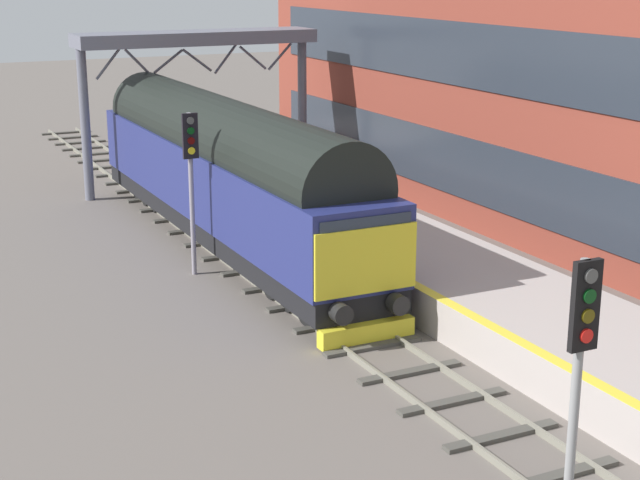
# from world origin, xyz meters

# --- Properties ---
(ground_plane) EXTENTS (140.00, 140.00, 0.00)m
(ground_plane) POSITION_xyz_m (0.00, 0.00, 0.00)
(ground_plane) COLOR #655C56
(ground_plane) RESTS_ON ground
(track_main) EXTENTS (2.50, 60.00, 0.15)m
(track_main) POSITION_xyz_m (0.00, 0.00, 0.06)
(track_main) COLOR gray
(track_main) RESTS_ON ground
(station_platform) EXTENTS (4.00, 44.00, 1.01)m
(station_platform) POSITION_xyz_m (3.60, 0.00, 0.50)
(station_platform) COLOR #B0A59F
(station_platform) RESTS_ON ground
(station_building) EXTENTS (4.82, 36.82, 11.16)m
(station_building) POSITION_xyz_m (10.42, 1.07, 5.58)
(station_building) COLOR brown
(station_building) RESTS_ON ground
(diesel_locomotive) EXTENTS (2.74, 18.72, 4.68)m
(diesel_locomotive) POSITION_xyz_m (0.00, 5.37, 2.48)
(diesel_locomotive) COLOR black
(diesel_locomotive) RESTS_ON ground
(signal_post_near) EXTENTS (0.44, 0.22, 4.89)m
(signal_post_near) POSITION_xyz_m (-1.88, -13.21, 3.18)
(signal_post_near) COLOR gray
(signal_post_near) RESTS_ON ground
(signal_post_mid) EXTENTS (0.44, 0.22, 4.67)m
(signal_post_mid) POSITION_xyz_m (-1.88, 3.03, 3.04)
(signal_post_mid) COLOR gray
(signal_post_mid) RESTS_ON ground
(platform_number_sign) EXTENTS (0.10, 0.44, 1.88)m
(platform_number_sign) POSITION_xyz_m (2.03, -2.01, 2.26)
(platform_number_sign) COLOR slate
(platform_number_sign) RESTS_ON station_platform
(waiting_passenger) EXTENTS (0.37, 0.51, 1.64)m
(waiting_passenger) POSITION_xyz_m (3.06, 3.10, 1.99)
(waiting_passenger) COLOR #322B37
(waiting_passenger) RESTS_ON station_platform
(overhead_footbridge) EXTENTS (9.30, 2.00, 6.15)m
(overhead_footbridge) POSITION_xyz_m (2.05, 13.60, 5.48)
(overhead_footbridge) COLOR slate
(overhead_footbridge) RESTS_ON ground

